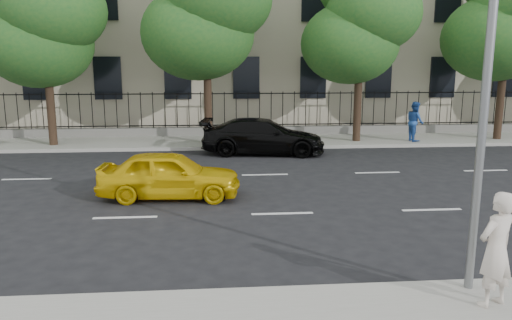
{
  "coord_description": "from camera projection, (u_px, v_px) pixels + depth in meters",
  "views": [
    {
      "loc": [
        -1.71,
        -9.78,
        3.89
      ],
      "look_at": [
        -0.64,
        3.0,
        1.33
      ],
      "focal_mm": 35.0,
      "sensor_mm": 36.0,
      "label": 1
    }
  ],
  "objects": [
    {
      "name": "ground",
      "position": [
        298.0,
        249.0,
        10.46
      ],
      "size": [
        120.0,
        120.0,
        0.0
      ],
      "primitive_type": "plane",
      "color": "black",
      "rests_on": "ground"
    },
    {
      "name": "far_sidewalk",
      "position": [
        250.0,
        141.0,
        24.12
      ],
      "size": [
        60.0,
        4.0,
        0.15
      ],
      "primitive_type": "cube",
      "color": "gray",
      "rests_on": "ground"
    },
    {
      "name": "lane_markings",
      "position": [
        272.0,
        191.0,
        15.1
      ],
      "size": [
        49.6,
        4.62,
        0.01
      ],
      "primitive_type": null,
      "color": "silver",
      "rests_on": "ground"
    },
    {
      "name": "iron_fence",
      "position": [
        248.0,
        125.0,
        25.67
      ],
      "size": [
        30.0,
        0.5,
        2.2
      ],
      "color": "slate",
      "rests_on": "far_sidewalk"
    },
    {
      "name": "tree_b",
      "position": [
        45.0,
        15.0,
        21.64
      ],
      "size": [
        5.53,
        5.12,
        8.97
      ],
      "color": "#382619",
      "rests_on": "far_sidewalk"
    },
    {
      "name": "tree_c",
      "position": [
        207.0,
        3.0,
        22.1
      ],
      "size": [
        5.89,
        5.5,
        9.8
      ],
      "color": "#382619",
      "rests_on": "far_sidewalk"
    },
    {
      "name": "tree_d",
      "position": [
        361.0,
        17.0,
        22.78
      ],
      "size": [
        5.34,
        4.94,
        8.84
      ],
      "color": "#382619",
      "rests_on": "far_sidewalk"
    },
    {
      "name": "tree_e",
      "position": [
        508.0,
        10.0,
        23.28
      ],
      "size": [
        5.71,
        5.31,
        9.46
      ],
      "color": "#382619",
      "rests_on": "far_sidewalk"
    },
    {
      "name": "yellow_taxi",
      "position": [
        169.0,
        175.0,
        14.27
      ],
      "size": [
        4.11,
        1.84,
        1.37
      ],
      "primitive_type": "imported",
      "rotation": [
        0.0,
        0.0,
        1.51
      ],
      "color": "#DCB20A",
      "rests_on": "ground"
    },
    {
      "name": "black_sedan",
      "position": [
        263.0,
        136.0,
        21.06
      ],
      "size": [
        5.42,
        2.8,
        1.5
      ],
      "primitive_type": "imported",
      "rotation": [
        0.0,
        0.0,
        1.43
      ],
      "color": "black",
      "rests_on": "ground"
    },
    {
      "name": "woman_near",
      "position": [
        496.0,
        249.0,
        7.6
      ],
      "size": [
        0.78,
        0.66,
        1.82
      ],
      "primitive_type": "imported",
      "rotation": [
        0.0,
        0.0,
        3.54
      ],
      "color": "beige",
      "rests_on": "near_sidewalk"
    },
    {
      "name": "pedestrian_far",
      "position": [
        415.0,
        121.0,
        23.49
      ],
      "size": [
        0.74,
        0.93,
        1.87
      ],
      "primitive_type": "imported",
      "rotation": [
        0.0,
        0.0,
        1.6
      ],
      "color": "#214A97",
      "rests_on": "far_sidewalk"
    }
  ]
}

